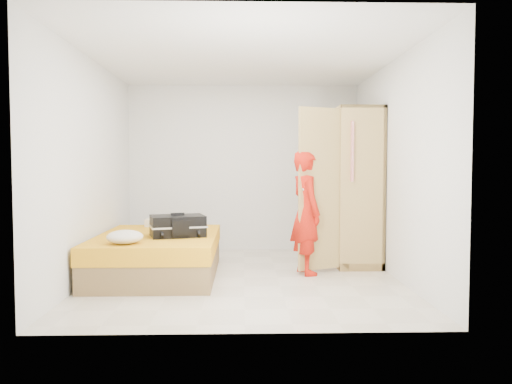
{
  "coord_description": "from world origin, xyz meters",
  "views": [
    {
      "loc": [
        -0.02,
        -5.9,
        1.33
      ],
      "look_at": [
        0.16,
        0.49,
        1.0
      ],
      "focal_mm": 35.0,
      "sensor_mm": 36.0,
      "label": 1
    }
  ],
  "objects_px": {
    "bed": "(158,255)",
    "person": "(306,212)",
    "round_cushion": "(125,237)",
    "wardrobe": "(350,191)",
    "suitcase": "(178,226)"
  },
  "relations": [
    {
      "from": "bed",
      "to": "person",
      "type": "bearing_deg",
      "value": 1.24
    },
    {
      "from": "person",
      "to": "round_cushion",
      "type": "height_order",
      "value": "person"
    },
    {
      "from": "bed",
      "to": "wardrobe",
      "type": "height_order",
      "value": "wardrobe"
    },
    {
      "from": "suitcase",
      "to": "round_cushion",
      "type": "distance_m",
      "value": 0.75
    },
    {
      "from": "wardrobe",
      "to": "round_cushion",
      "type": "height_order",
      "value": "wardrobe"
    },
    {
      "from": "wardrobe",
      "to": "person",
      "type": "height_order",
      "value": "wardrobe"
    },
    {
      "from": "bed",
      "to": "suitcase",
      "type": "relative_size",
      "value": 2.73
    },
    {
      "from": "wardrobe",
      "to": "bed",
      "type": "bearing_deg",
      "value": -164.79
    },
    {
      "from": "wardrobe",
      "to": "round_cushion",
      "type": "bearing_deg",
      "value": -152.93
    },
    {
      "from": "bed",
      "to": "person",
      "type": "distance_m",
      "value": 1.89
    },
    {
      "from": "round_cushion",
      "to": "wardrobe",
      "type": "bearing_deg",
      "value": 27.07
    },
    {
      "from": "wardrobe",
      "to": "round_cushion",
      "type": "distance_m",
      "value": 3.1
    },
    {
      "from": "person",
      "to": "round_cushion",
      "type": "relative_size",
      "value": 3.93
    },
    {
      "from": "bed",
      "to": "wardrobe",
      "type": "bearing_deg",
      "value": 15.21
    },
    {
      "from": "bed",
      "to": "person",
      "type": "xyz_separation_m",
      "value": [
        1.82,
        0.04,
        0.51
      ]
    }
  ]
}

